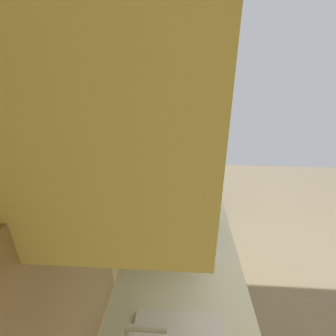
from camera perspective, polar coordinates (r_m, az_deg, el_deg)
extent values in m
plane|color=brown|center=(2.73, 34.31, -23.51)|extent=(5.76, 5.76, 0.00)
cube|color=#E3C87D|center=(1.65, -9.25, 8.31)|extent=(3.72, 0.12, 2.80)
cube|color=#EDD97E|center=(1.84, 2.73, -25.76)|extent=(2.86, 0.61, 0.87)
cube|color=#B6B8A2|center=(1.53, 3.05, -14.83)|extent=(2.89, 0.64, 0.02)
cube|color=#332819|center=(1.86, 13.24, -25.64)|extent=(0.01, 0.01, 0.80)
cube|color=#332819|center=(2.20, 11.32, -16.27)|extent=(0.01, 0.01, 0.80)
cube|color=#332819|center=(2.58, 10.05, -9.52)|extent=(0.01, 0.01, 0.80)
cube|color=#EDDE83|center=(1.21, -2.34, 25.02)|extent=(1.82, 0.36, 0.70)
cube|color=#997A4C|center=(0.75, -22.78, -25.96)|extent=(0.55, 0.02, 0.63)
cube|color=white|center=(0.75, -23.31, -25.84)|extent=(0.49, 0.01, 0.57)
cube|color=black|center=(3.25, 3.39, -1.71)|extent=(0.61, 0.62, 0.89)
cube|color=black|center=(3.29, 8.85, -2.53)|extent=(0.48, 0.01, 0.49)
cube|color=black|center=(3.09, 3.59, 5.92)|extent=(0.58, 0.58, 0.02)
cube|color=black|center=(3.08, -1.78, 7.45)|extent=(0.58, 0.04, 0.18)
cylinder|color=#38383D|center=(2.96, 5.74, 5.36)|extent=(0.11, 0.11, 0.01)
cylinder|color=#38383D|center=(3.22, 5.60, 6.84)|extent=(0.11, 0.11, 0.01)
cylinder|color=#38383D|center=(2.96, 1.43, 5.47)|extent=(0.11, 0.11, 0.01)
cylinder|color=#38383D|center=(3.21, 1.62, 6.94)|extent=(0.11, 0.11, 0.01)
cylinder|color=#B7BABF|center=(0.82, -5.52, -34.87)|extent=(0.02, 0.12, 0.02)
cube|color=white|center=(1.41, 2.38, -9.50)|extent=(0.47, 0.35, 0.34)
cube|color=black|center=(1.38, 9.96, -10.58)|extent=(0.29, 0.01, 0.24)
cube|color=#2D2D33|center=(1.58, 9.16, -5.98)|extent=(0.09, 0.01, 0.24)
cylinder|color=#D84C47|center=(1.98, 6.03, -4.07)|extent=(0.16, 0.16, 0.05)
cylinder|color=#C45040|center=(1.98, 6.05, -3.75)|extent=(0.13, 0.13, 0.03)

